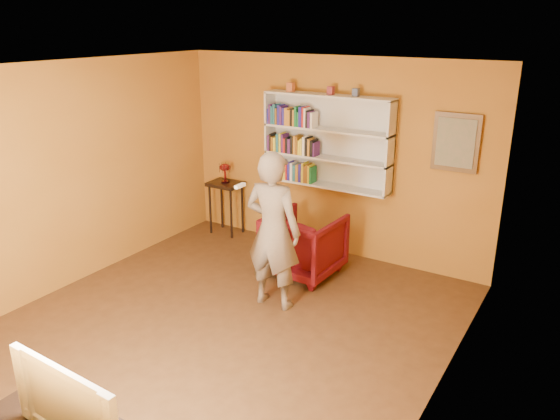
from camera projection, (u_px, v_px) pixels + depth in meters
The scene contains 15 objects.
room_shell at pixel (220, 240), 5.52m from camera, with size 5.30×5.80×2.88m.
bookshelf at pixel (329, 141), 7.27m from camera, with size 1.80×0.29×1.23m.
books_row_lower at pixel (292, 171), 7.58m from camera, with size 0.70×0.18×0.27m.
books_row_middle at pixel (293, 145), 7.45m from camera, with size 0.74×0.18×0.26m.
books_row_upper at pixel (292, 116), 7.34m from camera, with size 0.70×0.19×0.27m.
ornament_left at pixel (291, 87), 7.28m from camera, with size 0.09×0.09×0.12m, color #BB6035.
ornament_centre at pixel (331, 90), 6.98m from camera, with size 0.08×0.08×0.11m, color maroon.
ornament_right at pixel (356, 92), 6.81m from camera, with size 0.07×0.07×0.10m, color #465074.
framed_painting at pixel (456, 143), 6.44m from camera, with size 0.55×0.05×0.70m.
console_table at pixel (226, 191), 8.25m from camera, with size 0.49×0.38×0.81m.
ruby_lustre at pixel (225, 169), 8.14m from camera, with size 0.18×0.18×0.29m.
armchair at pixel (304, 244), 6.98m from camera, with size 0.86×0.89×0.81m, color #46050E.
person at pixel (273, 231), 6.05m from camera, with size 0.66×0.43×1.81m, color #6E5F50.
game_remote at pixel (240, 186), 5.64m from camera, with size 0.04×0.15×0.04m, color white.
television at pixel (78, 398), 3.48m from camera, with size 0.98×0.13×0.56m, color black.
Camera 1 is at (3.20, -4.04, 3.12)m, focal length 35.00 mm.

